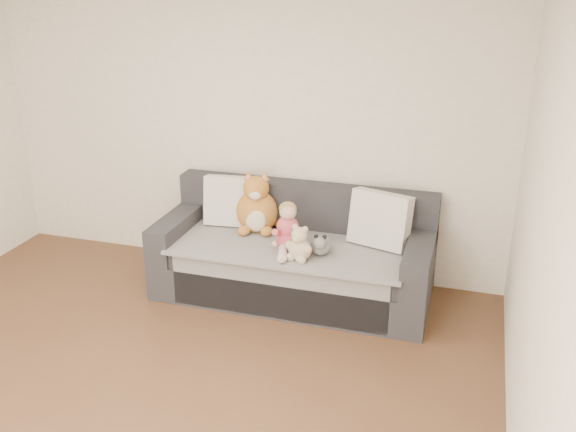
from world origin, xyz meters
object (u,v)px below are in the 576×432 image
object	(u,v)px
toddler	(288,230)
plush_cat	(257,208)
sippy_cup	(286,242)
sofa	(295,258)
teddy_bear	(299,246)

from	to	relation	value
toddler	plush_cat	distance (m)	0.48
toddler	sippy_cup	world-z (taller)	toddler
sofa	teddy_bear	bearing A→B (deg)	-68.62
sippy_cup	sofa	bearing A→B (deg)	87.76
sofa	toddler	size ratio (longest dim) A/B	5.60
sippy_cup	toddler	bearing A→B (deg)	25.13
toddler	teddy_bear	bearing A→B (deg)	-70.57
sofa	sippy_cup	bearing A→B (deg)	-92.24
toddler	sofa	bearing A→B (deg)	69.44
teddy_bear	sippy_cup	size ratio (longest dim) A/B	2.23
sofa	plush_cat	bearing A→B (deg)	163.28
toddler	teddy_bear	size ratio (longest dim) A/B	1.39
sofa	toddler	distance (m)	0.38
toddler	sippy_cup	bearing A→B (deg)	-176.71
toddler	plush_cat	size ratio (longest dim) A/B	0.74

